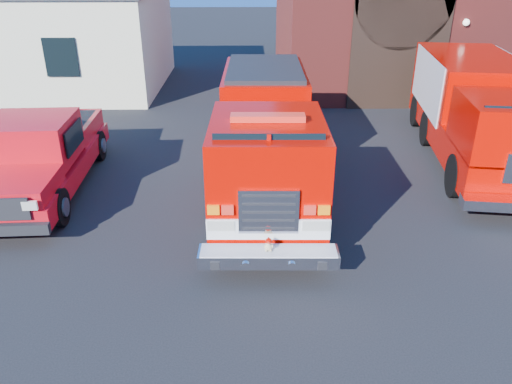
{
  "coord_description": "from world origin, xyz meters",
  "views": [
    {
      "loc": [
        -0.16,
        -9.85,
        5.44
      ],
      "look_at": [
        0.0,
        -1.2,
        1.3
      ],
      "focal_mm": 35.0,
      "sensor_mm": 36.0,
      "label": 1
    }
  ],
  "objects_px": {
    "side_building": "(45,35)",
    "fire_engine": "(265,133)",
    "pickup_truck": "(39,155)",
    "secondary_truck": "(478,109)"
  },
  "relations": [
    {
      "from": "fire_engine",
      "to": "secondary_truck",
      "type": "height_order",
      "value": "secondary_truck"
    },
    {
      "from": "side_building",
      "to": "pickup_truck",
      "type": "bearing_deg",
      "value": -71.84
    },
    {
      "from": "side_building",
      "to": "fire_engine",
      "type": "bearing_deg",
      "value": -49.69
    },
    {
      "from": "side_building",
      "to": "pickup_truck",
      "type": "xyz_separation_m",
      "value": [
        3.67,
        -11.18,
        -1.28
      ]
    },
    {
      "from": "secondary_truck",
      "to": "pickup_truck",
      "type": "bearing_deg",
      "value": -170.26
    },
    {
      "from": "side_building",
      "to": "fire_engine",
      "type": "distance_m",
      "value": 14.39
    },
    {
      "from": "fire_engine",
      "to": "secondary_truck",
      "type": "xyz_separation_m",
      "value": [
        6.14,
        1.79,
        0.09
      ]
    },
    {
      "from": "side_building",
      "to": "pickup_truck",
      "type": "height_order",
      "value": "side_building"
    },
    {
      "from": "fire_engine",
      "to": "secondary_truck",
      "type": "relative_size",
      "value": 1.01
    },
    {
      "from": "fire_engine",
      "to": "pickup_truck",
      "type": "distance_m",
      "value": 5.65
    }
  ]
}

